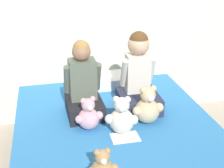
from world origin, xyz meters
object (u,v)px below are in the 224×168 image
object	(u,v)px
child_on_left	(83,86)
teddy_bear_held_by_left_child	(89,116)
teddy_bear_held_by_right_child	(147,107)
teddy_bear_between_children	(122,117)
teddy_bear_at_foot_of_bed	(103,168)
bed	(116,148)
pillow_at_headboard	(99,81)
sign_card	(125,137)
child_on_right	(138,79)

from	to	relation	value
child_on_left	teddy_bear_held_by_left_child	world-z (taller)	child_on_left
teddy_bear_held_by_right_child	teddy_bear_held_by_left_child	bearing A→B (deg)	173.56
teddy_bear_between_children	teddy_bear_at_foot_of_bed	distance (m)	0.56
bed	child_on_left	size ratio (longest dim) A/B	2.97
teddy_bear_at_foot_of_bed	pillow_at_headboard	size ratio (longest dim) A/B	0.42
teddy_bear_held_by_right_child	pillow_at_headboard	xyz separation A→B (m)	(-0.25, 0.78, -0.08)
child_on_left	sign_card	distance (m)	0.57
child_on_left	pillow_at_headboard	bearing A→B (deg)	64.73
teddy_bear_at_foot_of_bed	teddy_bear_between_children	bearing A→B (deg)	64.08
teddy_bear_at_foot_of_bed	pillow_at_headboard	xyz separation A→B (m)	(0.23, 1.39, -0.04)
child_on_left	teddy_bear_held_by_left_child	distance (m)	0.30
teddy_bear_held_by_right_child	teddy_bear_between_children	bearing A→B (deg)	-162.99
sign_card	teddy_bear_at_foot_of_bed	bearing A→B (deg)	-120.79
bed	sign_card	bearing A→B (deg)	-84.91
child_on_right	teddy_bear_at_foot_of_bed	distance (m)	1.01
pillow_at_headboard	teddy_bear_held_by_right_child	bearing A→B (deg)	-72.42
teddy_bear_between_children	sign_card	bearing A→B (deg)	-68.78
teddy_bear_held_by_left_child	teddy_bear_held_by_right_child	distance (m)	0.47
teddy_bear_held_by_left_child	teddy_bear_between_children	world-z (taller)	teddy_bear_between_children
teddy_bear_between_children	teddy_bear_at_foot_of_bed	bearing A→B (deg)	-99.73
bed	teddy_bear_held_by_right_child	distance (m)	0.44
teddy_bear_held_by_left_child	bed	bearing A→B (deg)	-7.25
teddy_bear_held_by_left_child	sign_card	distance (m)	0.33
teddy_bear_held_by_left_child	teddy_bear_between_children	distance (m)	0.26
bed	teddy_bear_held_by_left_child	world-z (taller)	teddy_bear_held_by_left_child
teddy_bear_held_by_right_child	teddy_bear_at_foot_of_bed	size ratio (longest dim) A/B	1.38
pillow_at_headboard	child_on_left	bearing A→B (deg)	-113.80
teddy_bear_at_foot_of_bed	sign_card	xyz separation A→B (m)	(0.25, 0.42, -0.09)
teddy_bear_held_by_left_child	pillow_at_headboard	world-z (taller)	teddy_bear_held_by_left_child
teddy_bear_held_by_right_child	pillow_at_headboard	size ratio (longest dim) A/B	0.57
teddy_bear_between_children	child_on_left	bearing A→B (deg)	138.70
bed	teddy_bear_held_by_right_child	bearing A→B (deg)	-4.31
teddy_bear_held_by_right_child	teddy_bear_at_foot_of_bed	distance (m)	0.78
teddy_bear_held_by_right_child	pillow_at_headboard	bearing A→B (deg)	101.76
bed	teddy_bear_at_foot_of_bed	world-z (taller)	teddy_bear_at_foot_of_bed
teddy_bear_between_children	bed	bearing A→B (deg)	111.01
teddy_bear_held_by_left_child	child_on_left	bearing A→B (deg)	79.58
bed	teddy_bear_at_foot_of_bed	size ratio (longest dim) A/B	8.20
child_on_left	sign_card	world-z (taller)	child_on_left
bed	teddy_bear_held_by_left_child	xyz separation A→B (m)	(-0.23, -0.01, 0.35)
teddy_bear_held_by_right_child	teddy_bear_at_foot_of_bed	xyz separation A→B (m)	(-0.48, -0.61, -0.04)
bed	teddy_bear_at_foot_of_bed	bearing A→B (deg)	-110.52
child_on_left	teddy_bear_held_by_left_child	xyz separation A→B (m)	(0.00, -0.26, -0.13)
child_on_left	teddy_bear_at_foot_of_bed	world-z (taller)	child_on_left
child_on_left	child_on_right	bearing A→B (deg)	-1.74
child_on_right	teddy_bear_between_children	world-z (taller)	child_on_right
teddy_bear_at_foot_of_bed	teddy_bear_held_by_left_child	bearing A→B (deg)	88.96
bed	child_on_left	distance (m)	0.59
child_on_left	teddy_bear_at_foot_of_bed	bearing A→B (deg)	-91.99
bed	teddy_bear_between_children	world-z (taller)	teddy_bear_between_children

